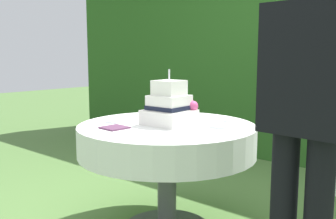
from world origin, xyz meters
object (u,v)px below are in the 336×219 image
serving_plate_right (184,114)px  serving_plate_far (116,121)px  napkin_stack (115,128)px  standing_person (305,115)px  cake_table (167,141)px  serving_plate_left (218,126)px  wedding_cake (170,107)px  serving_plate_near (231,121)px

serving_plate_right → serving_plate_far: bearing=-103.9°
napkin_stack → standing_person: bearing=1.9°
cake_table → serving_plate_left: (0.31, 0.14, 0.12)m
wedding_cake → serving_plate_left: bearing=24.2°
cake_table → wedding_cake: (0.01, 0.01, 0.23)m
serving_plate_far → standing_person: size_ratio=0.08×
wedding_cake → napkin_stack: 0.38m
cake_table → standing_person: (1.01, -0.27, 0.31)m
serving_plate_left → napkin_stack: bearing=-135.5°
standing_person → serving_plate_far: bearing=175.1°
wedding_cake → napkin_stack: size_ratio=2.52×
serving_plate_near → wedding_cake: bearing=-123.5°
standing_person → wedding_cake: bearing=164.0°
serving_plate_right → cake_table: bearing=-66.3°
cake_table → standing_person: standing_person is taller
serving_plate_left → serving_plate_right: (-0.49, 0.27, 0.00)m
serving_plate_near → serving_plate_right: size_ratio=0.96×
serving_plate_far → napkin_stack: (0.16, -0.15, -0.00)m
wedding_cake → serving_plate_far: size_ratio=2.76×
serving_plate_right → serving_plate_near: bearing=-4.6°
cake_table → standing_person: bearing=-15.1°
wedding_cake → serving_plate_left: size_ratio=2.85×
serving_plate_near → serving_plate_left: (0.05, -0.23, 0.00)m
serving_plate_near → napkin_stack: bearing=-120.9°
serving_plate_right → napkin_stack: 0.73m
serving_plate_near → serving_plate_left: bearing=-77.2°
wedding_cake → serving_plate_near: 0.45m
serving_plate_far → napkin_stack: size_ratio=0.91×
wedding_cake → serving_plate_near: (0.24, 0.36, -0.11)m
napkin_stack → standing_person: standing_person is taller
cake_table → napkin_stack: (-0.16, -0.31, 0.12)m
wedding_cake → serving_plate_left: 0.34m
serving_plate_near → standing_person: size_ratio=0.06×
cake_table → wedding_cake: 0.23m
serving_plate_far → cake_table: bearing=26.4°
serving_plate_left → napkin_stack: (-0.47, -0.46, -0.00)m
serving_plate_left → wedding_cake: bearing=-155.8°
cake_table → wedding_cake: size_ratio=3.22×
serving_plate_right → serving_plate_left: bearing=-28.7°
wedding_cake → serving_plate_near: size_ratio=3.60×
cake_table → serving_plate_left: serving_plate_left is taller
wedding_cake → serving_plate_far: bearing=-152.8°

